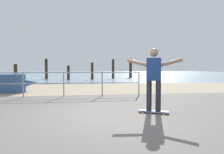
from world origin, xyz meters
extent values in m
cube|color=#605B56|center=(0.00, -1.00, 0.00)|extent=(24.00, 10.00, 0.04)
cube|color=tan|center=(0.00, 7.00, 0.00)|extent=(24.00, 6.00, 0.04)
cube|color=#75939E|center=(0.00, 35.00, 0.00)|extent=(72.00, 50.00, 0.04)
cylinder|color=gray|center=(-2.54, 3.60, 0.53)|extent=(0.05, 0.05, 1.05)
cylinder|color=gray|center=(-0.94, 3.60, 0.53)|extent=(0.05, 0.05, 1.05)
cylinder|color=gray|center=(0.66, 3.60, 0.53)|extent=(0.05, 0.05, 1.05)
cylinder|color=gray|center=(2.25, 3.60, 0.53)|extent=(0.05, 0.05, 1.05)
cylinder|color=gray|center=(-3.34, 3.60, 1.02)|extent=(11.19, 0.04, 0.04)
cylinder|color=gray|center=(-3.34, 3.60, 0.58)|extent=(11.19, 0.04, 0.04)
cone|color=#335184|center=(-3.02, 5.86, 0.45)|extent=(1.24, 0.98, 0.77)
cube|color=#334C8C|center=(1.69, 0.12, 0.07)|extent=(0.81, 0.54, 0.02)
cylinder|color=orange|center=(1.98, 0.07, 0.03)|extent=(0.07, 0.05, 0.06)
cylinder|color=orange|center=(1.91, -0.08, 0.03)|extent=(0.07, 0.05, 0.06)
cylinder|color=orange|center=(1.48, 0.32, 0.03)|extent=(0.07, 0.05, 0.06)
cylinder|color=orange|center=(1.41, 0.17, 0.03)|extent=(0.07, 0.05, 0.06)
cylinder|color=#26262B|center=(1.80, 0.07, 0.48)|extent=(0.14, 0.14, 0.80)
cylinder|color=#26262B|center=(1.58, 0.17, 0.48)|extent=(0.14, 0.14, 0.80)
cube|color=navy|center=(1.69, 0.12, 1.18)|extent=(0.41, 0.34, 0.60)
sphere|color=#9E755B|center=(1.69, 0.12, 1.62)|extent=(0.22, 0.22, 0.22)
cylinder|color=#9E755B|center=(2.09, -0.08, 1.36)|extent=(0.54, 0.33, 0.23)
cylinder|color=#9E755B|center=(1.29, 0.32, 1.36)|extent=(0.54, 0.33, 0.23)
cylinder|color=#332319|center=(-6.21, 14.85, 0.77)|extent=(0.31, 0.31, 1.54)
cylinder|color=#332319|center=(-3.87, 17.08, 1.06)|extent=(0.29, 0.29, 2.12)
cylinder|color=#332319|center=(-1.53, 15.54, 0.71)|extent=(0.26, 0.26, 1.41)
cylinder|color=#332319|center=(0.81, 15.93, 0.86)|extent=(0.27, 0.27, 1.71)
cylinder|color=#332319|center=(3.15, 17.32, 1.07)|extent=(0.27, 0.27, 2.13)
cylinder|color=#332319|center=(5.49, 18.95, 1.15)|extent=(0.33, 0.33, 2.31)
camera|label=1|loc=(-0.17, -5.14, 1.23)|focal=33.34mm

